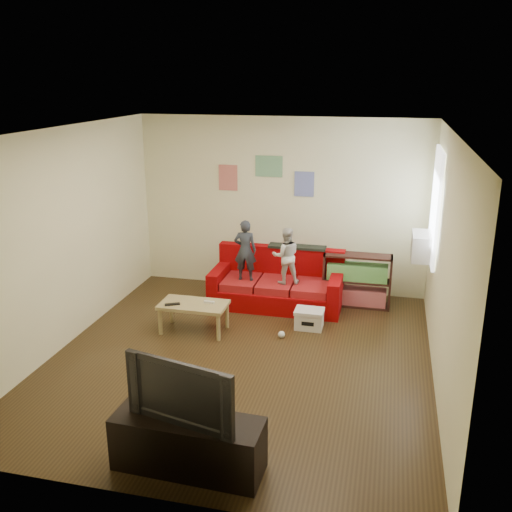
% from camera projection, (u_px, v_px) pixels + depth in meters
% --- Properties ---
extents(room_shell, '(4.52, 5.02, 2.72)m').
position_uv_depth(room_shell, '(240.00, 252.00, 6.52)').
color(room_shell, '#3C2A15').
rests_on(room_shell, ground).
extents(sofa, '(1.92, 0.88, 0.84)m').
position_uv_depth(sofa, '(278.00, 286.00, 8.48)').
color(sofa, '#900406').
rests_on(sofa, ground).
extents(child_a, '(0.35, 0.24, 0.90)m').
position_uv_depth(child_a, '(245.00, 250.00, 8.26)').
color(child_a, '#272D36').
rests_on(child_a, sofa).
extents(child_b, '(0.48, 0.42, 0.82)m').
position_uv_depth(child_b, '(286.00, 256.00, 8.14)').
color(child_b, beige).
rests_on(child_b, sofa).
extents(coffee_table, '(0.89, 0.49, 0.40)m').
position_uv_depth(coffee_table, '(194.00, 307.00, 7.54)').
color(coffee_table, tan).
rests_on(coffee_table, ground).
extents(remote, '(0.20, 0.13, 0.02)m').
position_uv_depth(remote, '(172.00, 304.00, 7.47)').
color(remote, black).
rests_on(remote, coffee_table).
extents(game_controller, '(0.14, 0.04, 0.03)m').
position_uv_depth(game_controller, '(209.00, 302.00, 7.53)').
color(game_controller, silver).
rests_on(game_controller, coffee_table).
extents(bookshelf, '(0.99, 0.30, 0.79)m').
position_uv_depth(bookshelf, '(357.00, 283.00, 8.40)').
color(bookshelf, '#331914').
rests_on(bookshelf, ground).
extents(window, '(0.04, 1.08, 1.48)m').
position_uv_depth(window, '(436.00, 206.00, 7.47)').
color(window, white).
rests_on(window, room_shell).
extents(ac_unit, '(0.28, 0.55, 0.35)m').
position_uv_depth(ac_unit, '(422.00, 246.00, 7.66)').
color(ac_unit, '#B7B2A3').
rests_on(ac_unit, window).
extents(artwork_left, '(0.30, 0.01, 0.40)m').
position_uv_depth(artwork_left, '(228.00, 178.00, 8.89)').
color(artwork_left, '#D87266').
rests_on(artwork_left, room_shell).
extents(artwork_center, '(0.42, 0.01, 0.32)m').
position_uv_depth(artwork_center, '(269.00, 166.00, 8.68)').
color(artwork_center, '#72B27F').
rests_on(artwork_center, room_shell).
extents(artwork_right, '(0.30, 0.01, 0.38)m').
position_uv_depth(artwork_right, '(304.00, 184.00, 8.64)').
color(artwork_right, '#727FCC').
rests_on(artwork_right, room_shell).
extents(file_box, '(0.39, 0.29, 0.27)m').
position_uv_depth(file_box, '(309.00, 319.00, 7.70)').
color(file_box, silver).
rests_on(file_box, ground).
extents(tv_stand, '(1.32, 0.48, 0.49)m').
position_uv_depth(tv_stand, '(188.00, 444.00, 4.91)').
color(tv_stand, black).
rests_on(tv_stand, ground).
extents(television, '(1.03, 0.37, 0.59)m').
position_uv_depth(television, '(186.00, 389.00, 4.75)').
color(television, black).
rests_on(television, tv_stand).
extents(tissue, '(0.12, 0.12, 0.09)m').
position_uv_depth(tissue, '(282.00, 335.00, 7.44)').
color(tissue, silver).
rests_on(tissue, ground).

